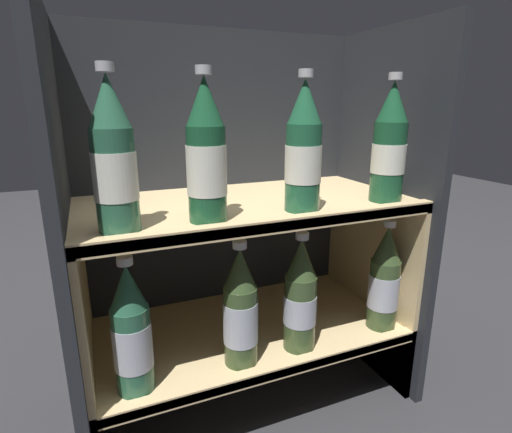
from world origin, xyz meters
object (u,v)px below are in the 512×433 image
object	(u,v)px
bottle_upper_front_1	(206,157)
bottle_upper_front_2	(303,151)
bottle_lower_front_3	(384,281)
bottle_lower_front_0	(132,334)
bottle_upper_front_3	(389,147)
bottle_lower_front_2	(300,298)
bottle_lower_front_1	(240,311)
bottle_upper_front_0	(114,161)

from	to	relation	value
bottle_upper_front_1	bottle_upper_front_2	xyz separation A→B (m)	(0.18, 0.00, 0.00)
bottle_upper_front_1	bottle_lower_front_3	xyz separation A→B (m)	(0.40, 0.00, -0.30)
bottle_upper_front_1	bottle_lower_front_0	size ratio (longest dim) A/B	1.00
bottle_upper_front_3	bottle_lower_front_2	size ratio (longest dim) A/B	1.00
bottle_upper_front_1	bottle_lower_front_2	bearing A→B (deg)	0.00
bottle_upper_front_1	bottle_lower_front_1	xyz separation A→B (m)	(0.06, 0.00, -0.30)
bottle_upper_front_2	bottle_lower_front_2	xyz separation A→B (m)	(0.00, 0.00, -0.30)
bottle_lower_front_0	bottle_lower_front_3	distance (m)	0.55
bottle_upper_front_2	bottle_lower_front_1	xyz separation A→B (m)	(-0.13, 0.00, -0.30)
bottle_upper_front_0	bottle_lower_front_2	size ratio (longest dim) A/B	1.00
bottle_lower_front_3	bottle_upper_front_1	bearing A→B (deg)	-180.00
bottle_lower_front_2	bottle_lower_front_3	xyz separation A→B (m)	(0.21, 0.00, -0.00)
bottle_upper_front_0	bottle_lower_front_3	size ratio (longest dim) A/B	1.00
bottle_upper_front_0	bottle_upper_front_3	size ratio (longest dim) A/B	1.00
bottle_lower_front_3	bottle_lower_front_0	bearing A→B (deg)	180.00
bottle_upper_front_0	bottle_upper_front_1	world-z (taller)	same
bottle_lower_front_3	bottle_lower_front_2	bearing A→B (deg)	180.00
bottle_upper_front_3	bottle_lower_front_0	world-z (taller)	bottle_upper_front_3
bottle_lower_front_1	bottle_lower_front_2	bearing A→B (deg)	0.00
bottle_lower_front_0	bottle_upper_front_3	bearing A→B (deg)	0.00
bottle_upper_front_2	bottle_lower_front_1	bearing A→B (deg)	180.00
bottle_lower_front_2	bottle_lower_front_3	distance (m)	0.21
bottle_lower_front_1	bottle_upper_front_2	bearing A→B (deg)	-0.00
bottle_lower_front_0	bottle_lower_front_2	size ratio (longest dim) A/B	1.00
bottle_lower_front_3	bottle_upper_front_2	bearing A→B (deg)	-180.00
bottle_upper_front_2	bottle_lower_front_0	distance (m)	0.44
bottle_lower_front_0	bottle_lower_front_1	size ratio (longest dim) A/B	1.00
bottle_upper_front_0	bottle_lower_front_2	world-z (taller)	bottle_upper_front_0
bottle_upper_front_2	bottle_upper_front_3	bearing A→B (deg)	0.00
bottle_upper_front_1	bottle_lower_front_1	world-z (taller)	bottle_upper_front_1
bottle_upper_front_1	bottle_lower_front_0	xyz separation A→B (m)	(-0.14, 0.00, -0.30)
bottle_upper_front_1	bottle_upper_front_3	bearing A→B (deg)	0.00
bottle_upper_front_1	bottle_upper_front_0	bearing A→B (deg)	180.00
bottle_lower_front_3	bottle_upper_front_3	bearing A→B (deg)	180.00
bottle_upper_front_1	bottle_lower_front_3	bearing A→B (deg)	0.00
bottle_lower_front_0	bottle_lower_front_3	xyz separation A→B (m)	(0.55, 0.00, 0.00)
bottle_lower_front_1	bottle_upper_front_3	bearing A→B (deg)	0.00
bottle_lower_front_1	bottle_lower_front_2	distance (m)	0.13
bottle_upper_front_2	bottle_upper_front_3	distance (m)	0.20
bottle_upper_front_0	bottle_lower_front_1	size ratio (longest dim) A/B	1.00
bottle_lower_front_0	bottle_lower_front_1	bearing A→B (deg)	0.00
bottle_upper_front_3	bottle_lower_front_2	distance (m)	0.36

